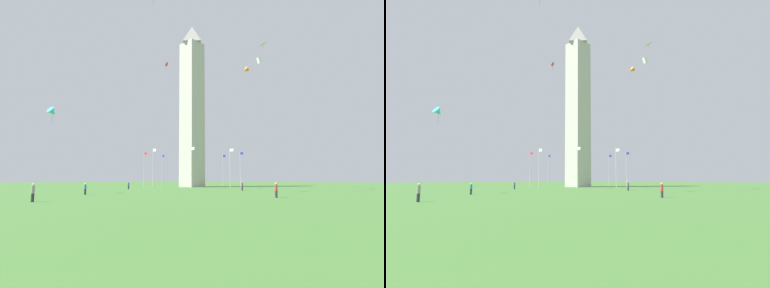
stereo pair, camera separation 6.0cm
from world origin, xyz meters
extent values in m
plane|color=#3D6B2D|center=(0.00, 0.00, 0.00)|extent=(260.00, 260.00, 0.00)
cube|color=#B7B2A8|center=(0.00, 0.00, 20.11)|extent=(5.03, 5.03, 40.23)
pyramid|color=#A5A097|center=(0.00, 0.00, 42.97)|extent=(5.03, 5.03, 5.49)
cylinder|color=silver|center=(13.04, 0.00, 4.72)|extent=(0.14, 0.14, 9.44)
cube|color=white|center=(13.59, 0.00, 8.99)|extent=(1.00, 0.03, 0.64)
cylinder|color=silver|center=(9.22, 9.22, 4.72)|extent=(0.14, 0.14, 9.44)
cube|color=#1E2D99|center=(9.77, 9.22, 8.99)|extent=(1.00, 0.03, 0.64)
cylinder|color=silver|center=(0.00, 13.04, 4.72)|extent=(0.14, 0.14, 9.44)
cube|color=#1E2D99|center=(0.55, 13.04, 8.99)|extent=(1.00, 0.03, 0.64)
cylinder|color=silver|center=(-9.22, 9.22, 4.72)|extent=(0.14, 0.14, 9.44)
cube|color=#1E2D99|center=(-8.67, 9.22, 8.99)|extent=(1.00, 0.03, 0.64)
cylinder|color=silver|center=(-13.04, 0.00, 4.72)|extent=(0.14, 0.14, 9.44)
cube|color=#1E2D99|center=(-12.49, 0.00, 8.99)|extent=(1.00, 0.03, 0.64)
cylinder|color=silver|center=(-9.22, -9.22, 4.72)|extent=(0.14, 0.14, 9.44)
cube|color=red|center=(-8.67, -9.22, 8.99)|extent=(1.00, 0.03, 0.64)
cylinder|color=silver|center=(0.00, -13.04, 4.72)|extent=(0.14, 0.14, 9.44)
cube|color=white|center=(0.55, -13.04, 8.99)|extent=(1.00, 0.03, 0.64)
cylinder|color=silver|center=(9.22, -9.22, 4.72)|extent=(0.14, 0.14, 9.44)
cube|color=white|center=(9.77, -9.22, 8.99)|extent=(1.00, 0.03, 0.64)
cylinder|color=#2D2D38|center=(25.22, -45.85, 0.40)|extent=(0.29, 0.29, 0.80)
cylinder|color=gray|center=(25.22, -45.85, 1.17)|extent=(0.32, 0.32, 0.74)
sphere|color=beige|center=(25.22, -45.85, 1.66)|extent=(0.24, 0.24, 0.24)
cylinder|color=#2D2D38|center=(2.89, -21.42, 0.40)|extent=(0.29, 0.29, 0.80)
cylinder|color=#3851B2|center=(2.89, -21.42, 1.11)|extent=(0.32, 0.32, 0.63)
sphere|color=tan|center=(2.89, -21.42, 1.55)|extent=(0.24, 0.24, 0.24)
cylinder|color=#2D2D38|center=(38.35, -23.48, 0.40)|extent=(0.29, 0.29, 0.80)
cylinder|color=red|center=(38.35, -23.48, 1.16)|extent=(0.32, 0.32, 0.71)
sphere|color=beige|center=(38.35, -23.48, 1.63)|extent=(0.24, 0.24, 0.24)
cylinder|color=#2D2D38|center=(16.32, -36.73, 0.40)|extent=(0.29, 0.29, 0.80)
cylinder|color=teal|center=(16.32, -36.73, 1.08)|extent=(0.32, 0.32, 0.55)
sphere|color=beige|center=(16.32, -36.73, 1.47)|extent=(0.24, 0.24, 0.24)
cylinder|color=#2D2D38|center=(23.66, -9.94, 0.40)|extent=(0.29, 0.29, 0.80)
cylinder|color=purple|center=(23.66, -9.94, 1.14)|extent=(0.32, 0.32, 0.69)
sphere|color=tan|center=(23.66, -9.94, 1.61)|extent=(0.24, 0.24, 0.24)
cube|color=red|center=(6.84, -14.68, 28.11)|extent=(0.78, 0.82, 0.88)
cylinder|color=maroon|center=(6.84, -14.68, 27.43)|extent=(0.04, 0.04, 1.02)
cylinder|color=#208035|center=(20.21, -28.37, 31.04)|extent=(0.04, 0.04, 1.51)
cone|color=orange|center=(14.10, 5.70, 30.30)|extent=(1.65, 1.90, 1.66)
cylinder|color=#A75C15|center=(14.10, 5.70, 29.30)|extent=(0.04, 0.04, 1.50)
cube|color=yellow|center=(25.84, -4.80, 29.65)|extent=(1.85, 1.80, 0.75)
cylinder|color=#A4921C|center=(25.84, -4.80, 28.53)|extent=(0.04, 0.04, 1.68)
cube|color=white|center=(30.53, -13.79, 22.07)|extent=(0.84, 0.99, 1.13)
cylinder|color=#A7A7A7|center=(30.53, -13.79, 21.17)|extent=(0.04, 0.04, 1.34)
cone|color=#33C6D1|center=(10.69, -39.84, 12.24)|extent=(1.59, 1.85, 1.60)
cylinder|color=teal|center=(10.69, -39.84, 11.28)|extent=(0.04, 0.04, 1.43)
camera|label=1|loc=(55.97, -54.37, 2.23)|focal=26.93mm
camera|label=2|loc=(56.01, -54.33, 2.23)|focal=26.93mm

